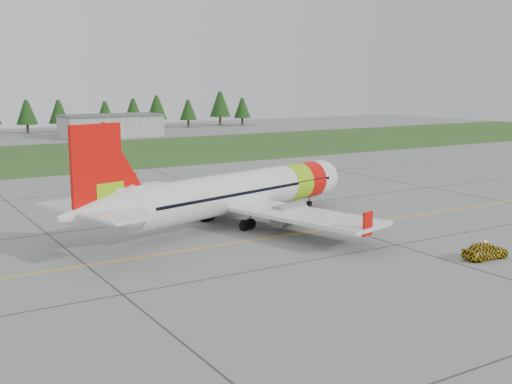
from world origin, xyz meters
TOP-DOWN VIEW (x-y plane):
  - ground at (0.00, 0.00)m, footprint 320.00×320.00m
  - aircraft at (2.12, 14.82)m, footprint 34.83×32.82m
  - follow_me_car at (12.92, -6.93)m, footprint 1.48×1.71m
  - grass_strip at (0.00, 82.00)m, footprint 320.00×50.00m
  - taxi_guideline at (0.00, 8.00)m, footprint 120.00×0.25m
  - hangar_east at (25.00, 118.00)m, footprint 24.00×12.00m

SIDE VIEW (x-z plane):
  - ground at x=0.00m, z-range 0.00..0.00m
  - taxi_guideline at x=0.00m, z-range 0.00..0.02m
  - grass_strip at x=0.00m, z-range 0.00..0.03m
  - follow_me_car at x=12.92m, z-range 0.00..4.03m
  - hangar_east at x=25.00m, z-range 0.00..5.20m
  - aircraft at x=2.12m, z-range -2.28..8.49m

